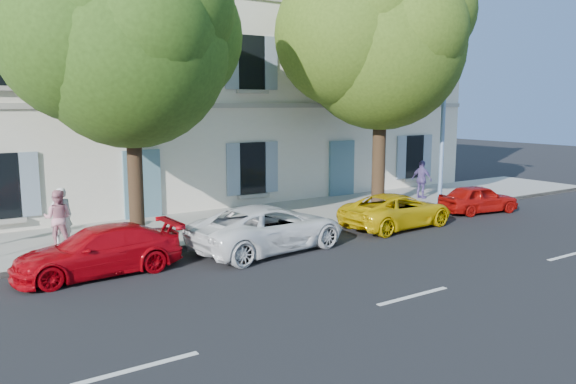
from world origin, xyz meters
TOP-DOWN VIEW (x-y plane):
  - ground at (0.00, 0.00)m, footprint 90.00×90.00m
  - sidewalk at (0.00, 4.45)m, footprint 36.00×4.50m
  - kerb at (0.00, 2.28)m, footprint 36.00×0.16m
  - building at (0.00, 10.20)m, footprint 28.00×7.00m
  - car_red_coupe at (-5.16, 1.31)m, footprint 3.99×1.68m
  - car_white_coupe at (-0.57, 0.96)m, footprint 4.82×2.65m
  - car_yellow_supercar at (4.54, 1.15)m, footprint 4.17×2.11m
  - car_red_hatchback at (8.88, 1.29)m, footprint 3.30×1.75m
  - tree_left at (-3.53, 3.29)m, footprint 5.37×5.37m
  - tree_right at (5.71, 3.37)m, footprint 6.02×6.02m
  - street_lamp at (8.37, 2.54)m, footprint 0.32×1.82m
  - pedestrian_a at (-5.35, 4.33)m, footprint 0.59×0.39m
  - pedestrian_b at (-5.49, 4.11)m, footprint 0.95×0.87m
  - pedestrian_c at (8.86, 4.13)m, footprint 0.54×0.98m

SIDE VIEW (x-z plane):
  - ground at x=0.00m, z-range 0.00..0.00m
  - sidewalk at x=0.00m, z-range 0.00..0.15m
  - kerb at x=0.00m, z-range 0.00..0.16m
  - car_red_hatchback at x=8.88m, z-range 0.00..1.07m
  - car_yellow_supercar at x=4.54m, z-range 0.00..1.13m
  - car_red_coupe at x=-5.16m, z-range 0.00..1.15m
  - car_white_coupe at x=-0.57m, z-range 0.00..1.28m
  - pedestrian_b at x=-5.49m, z-range 0.15..1.72m
  - pedestrian_c at x=8.86m, z-range 0.15..1.74m
  - pedestrian_a at x=-5.35m, z-range 0.15..1.75m
  - street_lamp at x=8.37m, z-range 0.72..9.25m
  - tree_left at x=-3.53m, z-range 1.34..9.66m
  - building at x=0.00m, z-range 0.00..12.00m
  - tree_right at x=5.71m, z-range 1.46..10.73m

